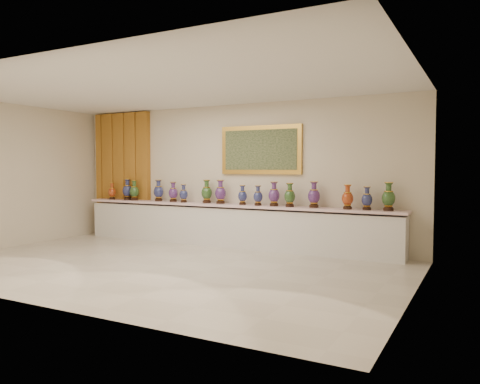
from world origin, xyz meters
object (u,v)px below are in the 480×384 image
object	(u,v)px
vase_1	(127,190)
vase_0	(112,192)
counter	(228,226)
vase_2	(134,191)

from	to	relation	value
vase_1	vase_0	bearing A→B (deg)	-173.88
counter	vase_0	world-z (taller)	vase_0
vase_0	vase_1	world-z (taller)	vase_1
counter	vase_1	size ratio (longest dim) A/B	14.60
vase_0	vase_2	bearing A→B (deg)	-0.59
vase_0	vase_2	distance (m)	0.70
counter	vase_0	bearing A→B (deg)	-179.34
counter	vase_2	xyz separation A→B (m)	(-2.49, -0.04, 0.67)
vase_1	vase_2	size ratio (longest dim) A/B	1.06
vase_0	vase_2	world-z (taller)	vase_2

